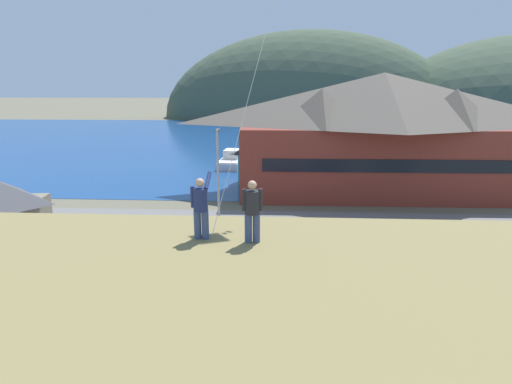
% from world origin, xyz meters
% --- Properties ---
extents(ground_plane, '(600.00, 600.00, 0.00)m').
position_xyz_m(ground_plane, '(0.00, 0.00, 0.00)').
color(ground_plane, '#66604C').
extents(parking_lot_pad, '(40.00, 20.00, 0.10)m').
position_xyz_m(parking_lot_pad, '(0.00, 5.00, 0.05)').
color(parking_lot_pad, slate).
rests_on(parking_lot_pad, ground).
extents(bay_water, '(360.00, 84.00, 0.03)m').
position_xyz_m(bay_water, '(0.00, 60.00, 0.01)').
color(bay_water, navy).
rests_on(bay_water, ground).
extents(far_hill_west_ridge, '(90.76, 45.88, 52.13)m').
position_xyz_m(far_hill_west_ridge, '(11.38, 114.74, 0.00)').
color(far_hill_west_ridge, '#42513D').
rests_on(far_hill_west_ridge, ground).
extents(harbor_lodge, '(27.69, 11.86, 11.20)m').
position_xyz_m(harbor_lodge, '(11.14, 22.17, 5.96)').
color(harbor_lodge, brown).
rests_on(harbor_lodge, ground).
extents(storage_shed_waterside, '(5.34, 5.00, 4.66)m').
position_xyz_m(storage_shed_waterside, '(-0.29, 24.04, 2.41)').
color(storage_shed_waterside, '#338475').
rests_on(storage_shed_waterside, ground).
extents(wharf_dock, '(3.20, 15.51, 0.70)m').
position_xyz_m(wharf_dock, '(-0.59, 36.29, 0.35)').
color(wharf_dock, '#70604C').
rests_on(wharf_dock, ground).
extents(moored_boat_wharfside, '(3.36, 8.44, 2.16)m').
position_xyz_m(moored_boat_wharfside, '(-4.28, 34.73, 0.72)').
color(moored_boat_wharfside, silver).
rests_on(moored_boat_wharfside, ground).
extents(moored_boat_outer_mooring, '(3.50, 8.34, 2.16)m').
position_xyz_m(moored_boat_outer_mooring, '(3.05, 39.59, 0.72)').
color(moored_boat_outer_mooring, '#A8A399').
rests_on(moored_boat_outer_mooring, ground).
extents(parked_car_front_row_silver, '(4.27, 2.19, 1.82)m').
position_xyz_m(parked_car_front_row_silver, '(6.83, 6.14, 1.06)').
color(parked_car_front_row_silver, black).
rests_on(parked_car_front_row_silver, parking_lot_pad).
extents(parked_car_back_row_right, '(4.27, 2.19, 1.82)m').
position_xyz_m(parked_car_back_row_right, '(14.49, 5.50, 1.06)').
color(parked_car_back_row_right, '#236633').
rests_on(parked_car_back_row_right, parking_lot_pad).
extents(parked_car_front_row_end, '(4.22, 2.10, 1.82)m').
position_xyz_m(parked_car_front_row_end, '(2.14, 7.15, 1.06)').
color(parked_car_front_row_end, red).
rests_on(parked_car_front_row_end, parking_lot_pad).
extents(parked_car_corner_spot, '(4.28, 2.22, 1.82)m').
position_xyz_m(parked_car_corner_spot, '(-3.19, 5.89, 1.06)').
color(parked_car_corner_spot, '#B28923').
rests_on(parked_car_corner_spot, parking_lot_pad).
extents(parked_car_mid_row_near, '(4.25, 2.16, 1.82)m').
position_xyz_m(parked_car_mid_row_near, '(1.65, -0.49, 1.06)').
color(parked_car_mid_row_near, silver).
rests_on(parked_car_mid_row_near, parking_lot_pad).
extents(parked_car_back_row_left, '(4.33, 2.31, 1.82)m').
position_xyz_m(parked_car_back_row_left, '(-4.32, -0.10, 1.06)').
color(parked_car_back_row_left, '#B28923').
rests_on(parked_car_back_row_left, parking_lot_pad).
extents(parked_car_lone_by_shed, '(4.26, 2.16, 1.82)m').
position_xyz_m(parked_car_lone_by_shed, '(8.12, 0.94, 1.06)').
color(parked_car_lone_by_shed, '#B28923').
rests_on(parked_car_lone_by_shed, parking_lot_pad).
extents(parking_light_pole, '(0.24, 0.78, 7.10)m').
position_xyz_m(parking_light_pole, '(-2.67, 10.55, 4.19)').
color(parking_light_pole, '#ADADB2').
rests_on(parking_light_pole, parking_lot_pad).
extents(person_kite_flyer, '(0.54, 0.65, 1.86)m').
position_xyz_m(person_kite_flyer, '(-0.68, -6.40, 6.92)').
color(person_kite_flyer, '#384770').
rests_on(person_kite_flyer, grassy_hill_foreground).
extents(person_companion, '(0.55, 0.40, 1.74)m').
position_xyz_m(person_companion, '(0.76, -6.61, 6.90)').
color(person_companion, '#384770').
rests_on(person_companion, grassy_hill_foreground).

